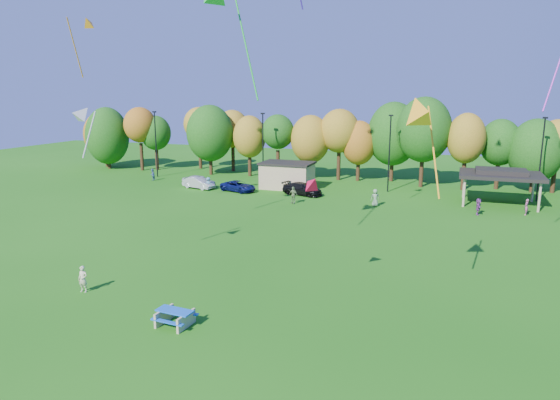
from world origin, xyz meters
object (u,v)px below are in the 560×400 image
(car_c, at_px, (238,186))
(car_d, at_px, (302,189))
(picnic_table, at_px, (175,316))
(kite_flyer, at_px, (83,279))
(car_a, at_px, (199,181))
(car_b, at_px, (199,183))

(car_c, relative_size, car_d, 0.93)
(picnic_table, height_order, kite_flyer, kite_flyer)
(car_c, bearing_deg, car_a, 97.57)
(kite_flyer, xyz_separation_m, car_a, (-9.98, 32.20, -0.06))
(picnic_table, xyz_separation_m, car_d, (-3.70, 33.71, 0.23))
(car_b, distance_m, car_d, 13.23)
(car_b, relative_size, car_c, 0.96)
(car_c, bearing_deg, car_d, -68.52)
(kite_flyer, bearing_deg, car_c, 92.64)
(kite_flyer, bearing_deg, car_d, 78.38)
(picnic_table, distance_m, car_b, 37.24)
(car_c, bearing_deg, car_b, 106.84)
(car_d, bearing_deg, picnic_table, -158.07)
(picnic_table, relative_size, car_a, 0.46)
(picnic_table, relative_size, car_c, 0.44)
(car_c, height_order, car_d, car_d)
(car_a, bearing_deg, kite_flyer, -154.78)
(car_a, height_order, car_b, car_a)
(car_a, xyz_separation_m, car_d, (13.71, -0.42, -0.04))
(kite_flyer, relative_size, car_b, 0.37)
(car_a, distance_m, car_d, 13.72)
(kite_flyer, relative_size, car_a, 0.37)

